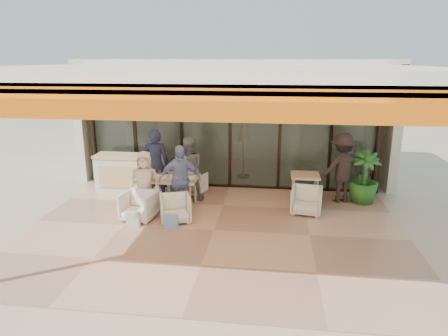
# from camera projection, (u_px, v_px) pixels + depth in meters

# --- Properties ---
(ground) EXTENTS (70.00, 70.00, 0.00)m
(ground) POSITION_uv_depth(u_px,v_px,m) (214.00, 231.00, 8.47)
(ground) COLOR #C6B293
(ground) RESTS_ON ground
(terrace_floor) EXTENTS (8.00, 6.00, 0.01)m
(terrace_floor) POSITION_uv_depth(u_px,v_px,m) (214.00, 231.00, 8.46)
(terrace_floor) COLOR tan
(terrace_floor) RESTS_ON ground
(terrace_structure) EXTENTS (8.00, 6.00, 3.40)m
(terrace_structure) POSITION_uv_depth(u_px,v_px,m) (211.00, 75.00, 7.35)
(terrace_structure) COLOR silver
(terrace_structure) RESTS_ON ground
(glass_storefront) EXTENTS (8.08, 0.10, 3.20)m
(glass_storefront) POSITION_uv_depth(u_px,v_px,m) (230.00, 132.00, 10.91)
(glass_storefront) COLOR #9EADA3
(glass_storefront) RESTS_ON ground
(interior_block) EXTENTS (9.05, 3.62, 3.52)m
(interior_block) POSITION_uv_depth(u_px,v_px,m) (238.00, 100.00, 12.96)
(interior_block) COLOR silver
(interior_block) RESTS_ON ground
(host_counter) EXTENTS (1.85, 0.65, 1.04)m
(host_counter) POSITION_uv_depth(u_px,v_px,m) (130.00, 173.00, 10.84)
(host_counter) COLOR silver
(host_counter) RESTS_ON ground
(dining_table) EXTENTS (1.50, 0.90, 0.93)m
(dining_table) POSITION_uv_depth(u_px,v_px,m) (167.00, 179.00, 9.75)
(dining_table) COLOR #DFC988
(dining_table) RESTS_ON ground
(chair_far_left) EXTENTS (0.61, 0.57, 0.62)m
(chair_far_left) POSITION_uv_depth(u_px,v_px,m) (162.00, 182.00, 10.81)
(chair_far_left) COLOR white
(chair_far_left) RESTS_ON ground
(chair_far_right) EXTENTS (0.80, 0.77, 0.65)m
(chair_far_right) POSITION_uv_depth(u_px,v_px,m) (192.00, 183.00, 10.70)
(chair_far_right) COLOR white
(chair_far_right) RESTS_ON ground
(chair_near_left) EXTENTS (0.78, 0.74, 0.72)m
(chair_near_left) POSITION_uv_depth(u_px,v_px,m) (139.00, 205.00, 8.98)
(chair_near_left) COLOR white
(chair_near_left) RESTS_ON ground
(chair_near_right) EXTENTS (0.82, 0.80, 0.67)m
(chair_near_right) POSITION_uv_depth(u_px,v_px,m) (175.00, 207.00, 8.88)
(chair_near_right) COLOR white
(chair_near_right) RESTS_ON ground
(diner_navy) EXTENTS (0.74, 0.54, 1.85)m
(diner_navy) POSITION_uv_depth(u_px,v_px,m) (156.00, 165.00, 10.17)
(diner_navy) COLOR #171A34
(diner_navy) RESTS_ON ground
(diner_grey) EXTENTS (0.98, 0.88, 1.67)m
(diner_grey) POSITION_uv_depth(u_px,v_px,m) (188.00, 169.00, 10.09)
(diner_grey) COLOR #5E5E63
(diner_grey) RESTS_ON ground
(diner_cream) EXTENTS (0.78, 0.57, 1.48)m
(diner_cream) POSITION_uv_depth(u_px,v_px,m) (145.00, 182.00, 9.35)
(diner_cream) COLOR beige
(diner_cream) RESTS_ON ground
(diner_periwinkle) EXTENTS (1.05, 0.70, 1.65)m
(diner_periwinkle) POSITION_uv_depth(u_px,v_px,m) (180.00, 180.00, 9.23)
(diner_periwinkle) COLOR #738BC0
(diner_periwinkle) RESTS_ON ground
(tote_bag_cream) EXTENTS (0.30, 0.10, 0.34)m
(tote_bag_cream) POSITION_uv_depth(u_px,v_px,m) (133.00, 219.00, 8.64)
(tote_bag_cream) COLOR silver
(tote_bag_cream) RESTS_ON ground
(tote_bag_blue) EXTENTS (0.30, 0.10, 0.34)m
(tote_bag_blue) POSITION_uv_depth(u_px,v_px,m) (171.00, 221.00, 8.54)
(tote_bag_blue) COLOR #99BFD8
(tote_bag_blue) RESTS_ON ground
(side_table) EXTENTS (0.70, 0.70, 0.74)m
(side_table) POSITION_uv_depth(u_px,v_px,m) (305.00, 178.00, 9.99)
(side_table) COLOR #DFC988
(side_table) RESTS_ON ground
(side_chair) EXTENTS (0.77, 0.74, 0.71)m
(side_chair) POSITION_uv_depth(u_px,v_px,m) (307.00, 199.00, 9.34)
(side_chair) COLOR white
(side_chair) RESTS_ON ground
(standing_woman) EXTENTS (1.30, 0.99, 1.78)m
(standing_woman) POSITION_uv_depth(u_px,v_px,m) (342.00, 168.00, 9.96)
(standing_woman) COLOR black
(standing_woman) RESTS_ON ground
(potted_palm) EXTENTS (0.92, 0.92, 1.36)m
(potted_palm) POSITION_uv_depth(u_px,v_px,m) (364.00, 177.00, 9.95)
(potted_palm) COLOR #1E5919
(potted_palm) RESTS_ON ground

